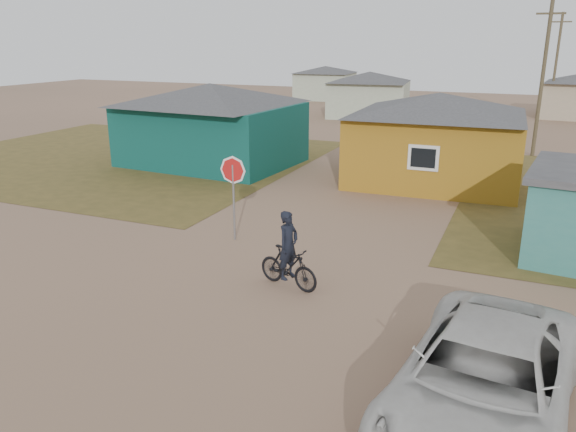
% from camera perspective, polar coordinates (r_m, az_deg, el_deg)
% --- Properties ---
extents(ground, '(120.00, 120.00, 0.00)m').
position_cam_1_polar(ground, '(13.86, -5.62, -8.50)').
color(ground, '#88654E').
extents(grass_nw, '(20.00, 18.00, 0.00)m').
position_cam_1_polar(grass_nw, '(31.79, -16.72, 5.81)').
color(grass_nw, brown).
rests_on(grass_nw, ground).
extents(house_teal, '(8.93, 7.08, 4.00)m').
position_cam_1_polar(house_teal, '(28.69, -7.81, 9.34)').
color(house_teal, '#0A3A35').
rests_on(house_teal, ground).
extents(house_yellow, '(7.72, 6.76, 3.90)m').
position_cam_1_polar(house_yellow, '(25.45, 14.86, 7.77)').
color(house_yellow, '#996817').
rests_on(house_yellow, ground).
extents(house_pale_west, '(7.04, 6.15, 3.60)m').
position_cam_1_polar(house_pale_west, '(46.66, 8.22, 12.19)').
color(house_pale_west, '#A4AE96').
rests_on(house_pale_west, ground).
extents(house_pale_north, '(6.28, 5.81, 3.40)m').
position_cam_1_polar(house_pale_north, '(60.47, 3.79, 13.41)').
color(house_pale_north, '#A4AE96').
rests_on(house_pale_north, ground).
extents(utility_pole_near, '(1.40, 0.20, 8.00)m').
position_cam_1_polar(utility_pole_near, '(32.92, 24.44, 12.67)').
color(utility_pole_near, brown).
rests_on(utility_pole_near, ground).
extents(utility_pole_far, '(1.40, 0.20, 8.00)m').
position_cam_1_polar(utility_pole_far, '(48.92, 25.55, 13.64)').
color(utility_pole_far, brown).
rests_on(utility_pole_far, ground).
extents(stop_sign, '(0.82, 0.39, 2.69)m').
position_cam_1_polar(stop_sign, '(17.31, -5.60, 3.73)').
color(stop_sign, gray).
rests_on(stop_sign, ground).
extents(cyclist, '(1.86, 0.95, 2.02)m').
position_cam_1_polar(cyclist, '(14.21, 0.03, -4.49)').
color(cyclist, black).
rests_on(cyclist, ground).
extents(vehicle, '(3.28, 6.01, 1.60)m').
position_cam_1_polar(vehicle, '(9.92, 19.31, -15.63)').
color(vehicle, silver).
rests_on(vehicle, ground).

